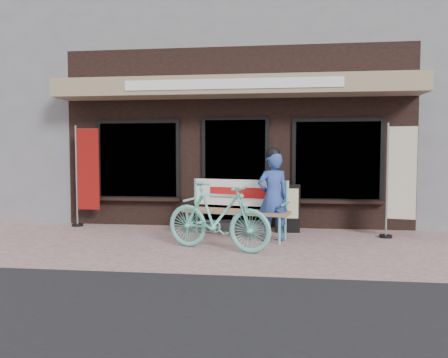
# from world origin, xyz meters

# --- Properties ---
(ground) EXTENTS (70.00, 70.00, 0.00)m
(ground) POSITION_xyz_m (0.00, 0.00, 0.00)
(ground) COLOR tan
(ground) RESTS_ON ground
(storefront) EXTENTS (7.00, 6.77, 6.00)m
(storefront) POSITION_xyz_m (0.00, 4.96, 2.99)
(storefront) COLOR black
(storefront) RESTS_ON ground
(bench) EXTENTS (1.94, 0.91, 1.02)m
(bench) POSITION_xyz_m (0.15, 0.93, 0.60)
(bench) COLOR #62BFAB
(bench) RESTS_ON ground
(person) EXTENTS (0.64, 0.54, 1.59)m
(person) POSITION_xyz_m (0.77, 0.69, 0.78)
(person) COLOR #2C4598
(person) RESTS_ON ground
(bicycle) EXTENTS (1.82, 1.04, 1.05)m
(bicycle) POSITION_xyz_m (-0.06, -0.12, 0.53)
(bicycle) COLOR #62BFAB
(bicycle) RESTS_ON ground
(nobori_red) EXTENTS (0.60, 0.23, 2.05)m
(nobori_red) POSITION_xyz_m (-3.00, 1.69, 1.06)
(nobori_red) COLOR gray
(nobori_red) RESTS_ON ground
(nobori_cream) EXTENTS (0.60, 0.26, 2.02)m
(nobori_cream) POSITION_xyz_m (2.96, 1.18, 1.04)
(nobori_cream) COLOR gray
(nobori_cream) RESTS_ON ground
(menu_stand) EXTENTS (0.46, 0.12, 0.91)m
(menu_stand) POSITION_xyz_m (1.04, 1.50, 0.47)
(menu_stand) COLOR black
(menu_stand) RESTS_ON ground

